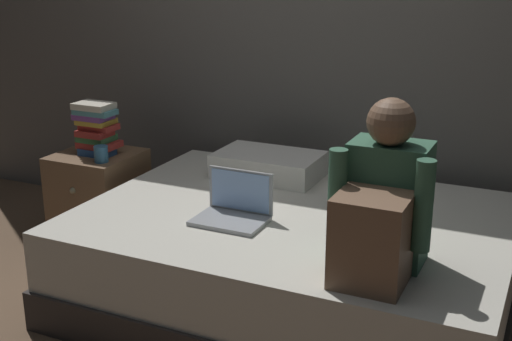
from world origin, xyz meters
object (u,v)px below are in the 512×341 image
at_px(bed, 294,259).
at_px(pillow, 269,165).
at_px(mug, 101,154).
at_px(laptop, 234,209).
at_px(book_stack, 96,128).
at_px(nightstand, 100,199).
at_px(person_sitting, 382,208).

relative_size(bed, pillow, 3.57).
bearing_deg(mug, laptop, -16.47).
relative_size(pillow, book_stack, 1.88).
height_order(pillow, mug, mug).
relative_size(nightstand, mug, 6.08).
bearing_deg(laptop, mug, 163.53).
height_order(bed, pillow, pillow).
height_order(person_sitting, book_stack, person_sitting).
bearing_deg(mug, bed, -3.88).
bearing_deg(bed, pillow, 126.89).
height_order(nightstand, person_sitting, person_sitting).
relative_size(nightstand, laptop, 1.71).
relative_size(nightstand, book_stack, 1.83).
bearing_deg(pillow, nightstand, -165.40).
bearing_deg(person_sitting, laptop, 163.63).
xyz_separation_m(laptop, book_stack, (-1.06, 0.39, 0.17)).
bearing_deg(mug, person_sitting, -16.43).
xyz_separation_m(nightstand, mug, (0.13, -0.12, 0.32)).
xyz_separation_m(bed, person_sitting, (0.51, -0.42, 0.49)).
height_order(bed, nightstand, nightstand).
bearing_deg(bed, laptop, -136.98).
height_order(pillow, book_stack, book_stack).
distance_m(nightstand, mug, 0.36).
xyz_separation_m(pillow, book_stack, (-0.94, -0.26, 0.16)).
bearing_deg(bed, nightstand, 171.28).
bearing_deg(book_stack, pillow, 15.49).
distance_m(nightstand, laptop, 1.18).
xyz_separation_m(pillow, mug, (-0.83, -0.37, 0.06)).
bearing_deg(person_sitting, nightstand, 161.23).
bearing_deg(nightstand, laptop, -20.35).
xyz_separation_m(nightstand, book_stack, (0.02, -0.01, 0.43)).
distance_m(pillow, mug, 0.91).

